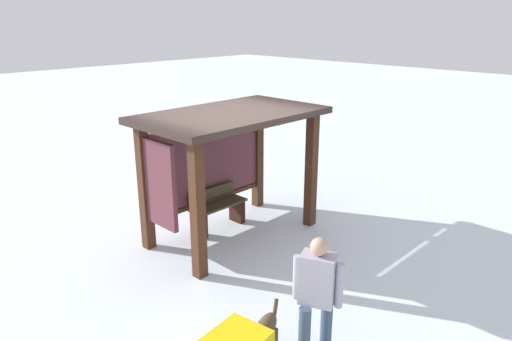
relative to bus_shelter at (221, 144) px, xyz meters
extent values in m
plane|color=white|center=(0.09, -0.18, -1.71)|extent=(60.00, 60.00, 0.00)
cube|color=#422515|center=(-1.26, -0.87, -0.62)|extent=(0.17, 0.17, 2.18)
cube|color=#422515|center=(1.44, -0.87, -0.62)|extent=(0.17, 0.17, 2.18)
cube|color=#422515|center=(-1.26, 0.52, -0.62)|extent=(0.17, 0.17, 2.18)
cube|color=#422515|center=(1.44, 0.52, -0.62)|extent=(0.17, 0.17, 2.18)
cube|color=#322620|center=(0.09, -0.18, 0.52)|extent=(3.19, 1.88, 0.11)
cube|color=brown|center=(0.09, 0.52, -0.44)|extent=(2.53, 0.08, 1.44)
cube|color=#422515|center=(0.09, 0.50, -1.22)|extent=(2.53, 0.06, 0.08)
cube|color=brown|center=(-1.26, 0.07, -0.44)|extent=(0.08, 0.77, 1.44)
cube|color=#433A27|center=(0.09, 0.22, -1.23)|extent=(1.14, 0.39, 0.04)
cube|color=#433A27|center=(0.09, 0.40, -1.03)|extent=(1.08, 0.04, 0.20)
cube|color=black|center=(0.56, 0.22, -1.48)|extent=(0.12, 0.34, 0.46)
cube|color=black|center=(-0.38, 0.22, -1.48)|extent=(0.12, 0.34, 0.46)
cube|color=#A8A5B9|center=(-1.49, -3.27, -0.67)|extent=(0.39, 0.46, 0.59)
sphere|color=tan|center=(-1.49, -3.27, -0.27)|extent=(0.20, 0.20, 0.20)
cylinder|color=#3D526B|center=(-1.68, -3.25, -1.34)|extent=(0.18, 0.18, 0.75)
cylinder|color=#3D526B|center=(-1.30, -3.28, -1.34)|extent=(0.18, 0.18, 0.75)
cylinder|color=#A8A5B9|center=(-1.58, -3.04, -0.69)|extent=(0.12, 0.12, 0.53)
cylinder|color=#A8A5B9|center=(-1.40, -3.50, -0.69)|extent=(0.12, 0.12, 0.53)
ellipsoid|color=brown|center=(-1.91, -2.86, -1.31)|extent=(0.61, 0.41, 0.23)
cylinder|color=brown|center=(-1.59, -2.73, -1.27)|extent=(0.15, 0.10, 0.26)
cylinder|color=brown|center=(-1.77, -2.73, -1.57)|extent=(0.07, 0.07, 0.29)
cylinder|color=brown|center=(-1.72, -2.85, -1.57)|extent=(0.07, 0.07, 0.29)
camera|label=1|loc=(-5.31, -6.05, 2.13)|focal=33.46mm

